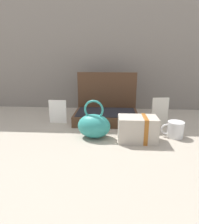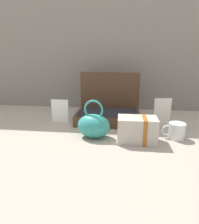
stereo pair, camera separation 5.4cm
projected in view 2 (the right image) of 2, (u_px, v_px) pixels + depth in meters
name	position (u px, v px, depth m)	size (l,w,h in m)	color
ground_plane	(95.00, 134.00, 1.10)	(6.00, 6.00, 0.00)	#9E9384
back_wall	(106.00, 15.00, 1.46)	(3.20, 0.06, 1.40)	gray
open_suitcase	(108.00, 110.00, 1.31)	(0.40, 0.27, 0.31)	#4C301E
teal_pouch_handbag	(94.00, 125.00, 1.04)	(0.19, 0.14, 0.20)	teal
cream_toiletry_bag	(138.00, 130.00, 0.99)	(0.19, 0.12, 0.13)	#B2A899
coffee_mug	(176.00, 131.00, 1.03)	(0.12, 0.08, 0.08)	silver
info_card_left	(60.00, 111.00, 1.27)	(0.11, 0.01, 0.15)	white
poster_card_right	(162.00, 113.00, 1.19)	(0.10, 0.01, 0.18)	silver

